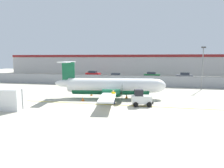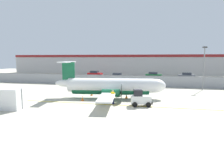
{
  "view_description": "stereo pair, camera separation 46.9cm",
  "coord_description": "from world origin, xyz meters",
  "px_view_note": "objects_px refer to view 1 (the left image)",
  "views": [
    {
      "loc": [
        4.54,
        -20.12,
        5.37
      ],
      "look_at": [
        -1.02,
        6.79,
        1.8
      ],
      "focal_mm": 32.0,
      "sensor_mm": 36.0,
      "label": 1
    },
    {
      "loc": [
        4.99,
        -20.02,
        5.37
      ],
      "look_at": [
        -1.02,
        6.79,
        1.8
      ],
      "focal_mm": 32.0,
      "sensor_mm": 36.0,
      "label": 2
    }
  ],
  "objects_px": {
    "traffic_cone_near_left": "(83,98)",
    "parked_car_0": "(93,74)",
    "parked_car_3": "(184,76)",
    "apron_light_pole": "(203,65)",
    "cargo_container": "(12,99)",
    "traffic_cone_far_left": "(91,93)",
    "traffic_cone_near_right": "(127,96)",
    "parked_car_2": "(152,75)",
    "commuter_airplane": "(112,86)",
    "baggage_tug": "(141,98)",
    "ground_crew_worker": "(113,96)",
    "parked_car_1": "(115,76)"
  },
  "relations": [
    {
      "from": "traffic_cone_near_left",
      "to": "parked_car_0",
      "type": "relative_size",
      "value": 0.15
    },
    {
      "from": "parked_car_3",
      "to": "apron_light_pole",
      "type": "distance_m",
      "value": 18.75
    },
    {
      "from": "cargo_container",
      "to": "traffic_cone_far_left",
      "type": "height_order",
      "value": "cargo_container"
    },
    {
      "from": "traffic_cone_far_left",
      "to": "parked_car_0",
      "type": "relative_size",
      "value": 0.15
    },
    {
      "from": "traffic_cone_near_right",
      "to": "parked_car_0",
      "type": "relative_size",
      "value": 0.15
    },
    {
      "from": "traffic_cone_near_right",
      "to": "parked_car_2",
      "type": "height_order",
      "value": "parked_car_2"
    },
    {
      "from": "commuter_airplane",
      "to": "parked_car_2",
      "type": "relative_size",
      "value": 3.67
    },
    {
      "from": "parked_car_3",
      "to": "baggage_tug",
      "type": "bearing_deg",
      "value": 79.72
    },
    {
      "from": "parked_car_0",
      "to": "parked_car_3",
      "type": "relative_size",
      "value": 1.0
    },
    {
      "from": "ground_crew_worker",
      "to": "parked_car_1",
      "type": "height_order",
      "value": "same"
    },
    {
      "from": "parked_car_3",
      "to": "traffic_cone_near_left",
      "type": "bearing_deg",
      "value": 67.44
    },
    {
      "from": "baggage_tug",
      "to": "parked_car_3",
      "type": "distance_m",
      "value": 33.26
    },
    {
      "from": "parked_car_0",
      "to": "parked_car_2",
      "type": "relative_size",
      "value": 0.99
    },
    {
      "from": "ground_crew_worker",
      "to": "cargo_container",
      "type": "bearing_deg",
      "value": -41.76
    },
    {
      "from": "commuter_airplane",
      "to": "parked_car_2",
      "type": "distance_m",
      "value": 28.95
    },
    {
      "from": "traffic_cone_far_left",
      "to": "parked_car_1",
      "type": "height_order",
      "value": "parked_car_1"
    },
    {
      "from": "parked_car_0",
      "to": "parked_car_2",
      "type": "bearing_deg",
      "value": 1.8
    },
    {
      "from": "traffic_cone_near_left",
      "to": "traffic_cone_far_left",
      "type": "distance_m",
      "value": 3.66
    },
    {
      "from": "traffic_cone_near_left",
      "to": "parked_car_0",
      "type": "bearing_deg",
      "value": 104.84
    },
    {
      "from": "traffic_cone_far_left",
      "to": "parked_car_2",
      "type": "bearing_deg",
      "value": 73.05
    },
    {
      "from": "parked_car_0",
      "to": "ground_crew_worker",
      "type": "bearing_deg",
      "value": -63.7
    },
    {
      "from": "ground_crew_worker",
      "to": "commuter_airplane",
      "type": "bearing_deg",
      "value": -142.04
    },
    {
      "from": "commuter_airplane",
      "to": "traffic_cone_near_left",
      "type": "height_order",
      "value": "commuter_airplane"
    },
    {
      "from": "ground_crew_worker",
      "to": "traffic_cone_far_left",
      "type": "height_order",
      "value": "ground_crew_worker"
    },
    {
      "from": "ground_crew_worker",
      "to": "traffic_cone_near_right",
      "type": "xyz_separation_m",
      "value": [
        1.03,
        3.88,
        -0.64
      ]
    },
    {
      "from": "parked_car_2",
      "to": "cargo_container",
      "type": "bearing_deg",
      "value": -104.34
    },
    {
      "from": "traffic_cone_far_left",
      "to": "traffic_cone_near_right",
      "type": "bearing_deg",
      "value": -8.85
    },
    {
      "from": "parked_car_2",
      "to": "parked_car_3",
      "type": "relative_size",
      "value": 1.01
    },
    {
      "from": "ground_crew_worker",
      "to": "parked_car_0",
      "type": "relative_size",
      "value": 0.39
    },
    {
      "from": "baggage_tug",
      "to": "cargo_container",
      "type": "distance_m",
      "value": 13.98
    },
    {
      "from": "parked_car_3",
      "to": "parked_car_1",
      "type": "bearing_deg",
      "value": 23.35
    },
    {
      "from": "baggage_tug",
      "to": "traffic_cone_near_left",
      "type": "distance_m",
      "value": 7.51
    },
    {
      "from": "parked_car_1",
      "to": "traffic_cone_near_left",
      "type": "bearing_deg",
      "value": 87.3
    },
    {
      "from": "baggage_tug",
      "to": "parked_car_2",
      "type": "relative_size",
      "value": 0.58
    },
    {
      "from": "parked_car_0",
      "to": "apron_light_pole",
      "type": "height_order",
      "value": "apron_light_pole"
    },
    {
      "from": "traffic_cone_near_right",
      "to": "apron_light_pole",
      "type": "height_order",
      "value": "apron_light_pole"
    },
    {
      "from": "ground_crew_worker",
      "to": "traffic_cone_far_left",
      "type": "bearing_deg",
      "value": -113.77
    },
    {
      "from": "traffic_cone_near_left",
      "to": "parked_car_3",
      "type": "xyz_separation_m",
      "value": [
        16.58,
        30.79,
        0.58
      ]
    },
    {
      "from": "ground_crew_worker",
      "to": "baggage_tug",
      "type": "bearing_deg",
      "value": 112.04
    },
    {
      "from": "ground_crew_worker",
      "to": "traffic_cone_near_right",
      "type": "relative_size",
      "value": 2.66
    },
    {
      "from": "parked_car_0",
      "to": "parked_car_1",
      "type": "xyz_separation_m",
      "value": [
        7.86,
        -6.66,
        0.0
      ]
    },
    {
      "from": "traffic_cone_far_left",
      "to": "parked_car_1",
      "type": "relative_size",
      "value": 0.15
    },
    {
      "from": "parked_car_3",
      "to": "parked_car_0",
      "type": "bearing_deg",
      "value": 2.98
    },
    {
      "from": "ground_crew_worker",
      "to": "traffic_cone_far_left",
      "type": "xyz_separation_m",
      "value": [
        -4.17,
        4.69,
        -0.64
      ]
    },
    {
      "from": "parked_car_1",
      "to": "parked_car_2",
      "type": "relative_size",
      "value": 0.99
    },
    {
      "from": "ground_crew_worker",
      "to": "parked_car_2",
      "type": "distance_m",
      "value": 32.26
    },
    {
      "from": "cargo_container",
      "to": "parked_car_3",
      "type": "distance_m",
      "value": 42.64
    },
    {
      "from": "apron_light_pole",
      "to": "traffic_cone_near_right",
      "type": "bearing_deg",
      "value": -140.47
    },
    {
      "from": "parked_car_3",
      "to": "apron_light_pole",
      "type": "xyz_separation_m",
      "value": [
        0.14,
        -18.44,
        3.41
      ]
    },
    {
      "from": "traffic_cone_near_left",
      "to": "parked_car_0",
      "type": "distance_m",
      "value": 33.1
    }
  ]
}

